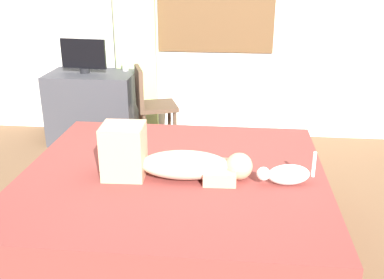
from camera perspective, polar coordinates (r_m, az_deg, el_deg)
name	(u,v)px	position (r m, az deg, el deg)	size (l,w,h in m)	color
ground_plane	(191,242)	(3.16, -0.17, -12.97)	(16.00, 16.00, 0.00)	brown
back_wall_with_window	(214,0)	(4.86, 2.79, 17.34)	(6.40, 0.14, 2.90)	silver
bed	(174,207)	(3.04, -2.29, -8.63)	(2.01, 1.88, 0.53)	#997A56
person_lying	(169,160)	(2.80, -2.95, -2.65)	(0.94, 0.30, 0.34)	#CCB299
cat	(286,174)	(2.78, 11.84, -4.37)	(0.36, 0.15, 0.21)	silver
desk	(94,107)	(4.90, -12.40, 4.04)	(0.90, 0.56, 0.74)	#38383D
tv_monitor	(83,55)	(4.79, -13.66, 10.36)	(0.48, 0.10, 0.35)	black
cup	(125,66)	(4.85, -8.50, 9.18)	(0.06, 0.06, 0.09)	white
chair_by_desk	(150,102)	(4.50, -5.40, 4.77)	(0.48, 0.48, 0.86)	#4C3828
curtain_left	(135,22)	(4.88, -7.32, 14.63)	(0.44, 0.06, 2.46)	#ADCC75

